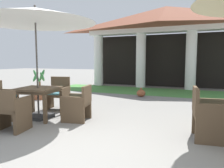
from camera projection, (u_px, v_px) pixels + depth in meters
The scene contains 12 objects.
ground_plane at pixel (67, 154), 3.29m from camera, with size 60.00×60.00×0.00m, color gray.
background_pavilion at pixel (166, 27), 10.99m from camera, with size 8.72×2.78×4.10m.
lawn_strip at pixel (159, 92), 9.93m from camera, with size 10.52×2.57×0.01m, color #47843D.
patio_chair_near_foreground_west at pixel (208, 115), 3.88m from camera, with size 0.64×0.70×0.93m.
patio_table_mid_left at pixel (38, 92), 5.31m from camera, with size 1.05×1.05×0.75m.
patio_umbrella_mid_left at pixel (35, 16), 5.12m from camera, with size 2.86×2.86×2.71m.
patio_chair_mid_left_south at pixel (10, 110), 4.34m from camera, with size 0.66×0.64×0.86m.
patio_chair_mid_left_north at pixel (57, 95), 6.34m from camera, with size 0.70×0.67×0.93m.
patio_chair_mid_left_west at pixel (2, 100), 5.55m from camera, with size 0.64×0.66×0.89m.
patio_chair_mid_left_east at pixel (78, 104), 5.12m from camera, with size 0.66×0.65×0.83m.
potted_palm_left_edge at pixel (40, 91), 8.06m from camera, with size 0.53×0.53×1.11m.
terracotta_urn at pixel (141, 93), 8.55m from camera, with size 0.34×0.34×0.37m.
Camera 1 is at (1.86, -2.65, 1.40)m, focal length 34.99 mm.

